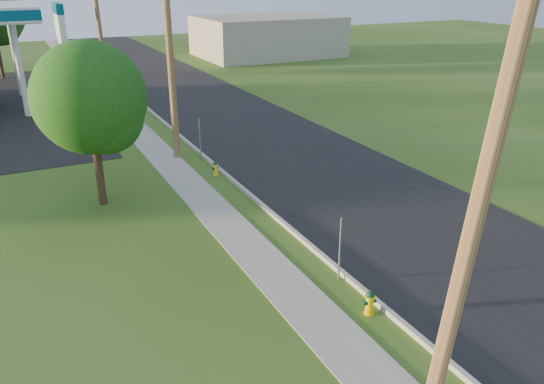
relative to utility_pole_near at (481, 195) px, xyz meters
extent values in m
plane|color=#2D5112|center=(0.60, 1.00, -4.80)|extent=(140.00, 140.00, 0.00)
cube|color=black|center=(5.10, 11.00, -4.79)|extent=(8.00, 120.00, 0.02)
cube|color=#A29F95|center=(1.10, 11.00, -4.73)|extent=(0.15, 120.00, 0.15)
cube|color=gray|center=(-0.65, 11.00, -4.79)|extent=(1.50, 120.00, 0.03)
cylinder|color=brown|center=(0.00, 0.00, -0.05)|extent=(1.31, 0.32, 9.48)
cylinder|color=brown|center=(0.00, 18.00, 0.10)|extent=(0.32, 0.32, 9.80)
cylinder|color=brown|center=(0.00, 36.00, -0.05)|extent=(0.49, 0.32, 9.50)
cube|color=gray|center=(0.85, 5.20, -3.80)|extent=(0.05, 0.04, 2.00)
cube|color=gray|center=(0.85, 17.00, -3.80)|extent=(0.05, 0.04, 2.00)
cube|color=gray|center=(0.85, 29.20, -3.80)|extent=(0.05, 0.04, 2.00)
cylinder|color=silver|center=(-5.90, 29.70, -2.05)|extent=(0.36, 0.36, 5.50)
cylinder|color=silver|center=(-5.90, 36.30, -2.05)|extent=(0.36, 0.36, 5.50)
cylinder|color=gray|center=(-3.90, 23.50, -2.30)|extent=(0.24, 0.24, 5.00)
cube|color=silver|center=(-3.90, 23.50, 1.00)|extent=(0.30, 2.00, 2.00)
cube|color=#034A63|center=(-3.90, 23.50, 1.80)|extent=(0.34, 2.04, 0.50)
cube|color=gray|center=(18.60, 46.00, -2.80)|extent=(14.00, 10.00, 4.00)
cylinder|color=#372313|center=(-4.22, 13.89, -3.22)|extent=(0.30, 0.30, 3.16)
sphere|color=#1A4714|center=(-4.22, 13.89, -0.69)|extent=(4.05, 4.05, 4.05)
sphere|color=#1A4714|center=(-3.82, 13.59, -1.32)|extent=(2.78, 2.78, 2.78)
cylinder|color=#E9C400|center=(0.67, 3.48, -4.77)|extent=(0.26, 0.26, 0.06)
cylinder|color=#E9C400|center=(0.67, 3.48, -4.52)|extent=(0.21, 0.21, 0.57)
cylinder|color=#E9C400|center=(0.67, 3.48, -4.27)|extent=(0.26, 0.26, 0.04)
sphere|color=#09331B|center=(0.67, 3.48, -4.24)|extent=(0.22, 0.22, 0.22)
cylinder|color=#09331B|center=(0.67, 3.48, -4.12)|extent=(0.05, 0.05, 0.06)
cylinder|color=#09331B|center=(0.64, 3.35, -4.44)|extent=(0.12, 0.13, 0.10)
cylinder|color=#09331B|center=(0.54, 3.50, -4.44)|extent=(0.11, 0.10, 0.09)
cylinder|color=#09331B|center=(0.80, 3.46, -4.44)|extent=(0.11, 0.10, 0.09)
cylinder|color=yellow|center=(0.75, 14.81, -4.78)|extent=(0.25, 0.25, 0.05)
cylinder|color=yellow|center=(0.75, 14.81, -4.54)|extent=(0.19, 0.19, 0.53)
cylinder|color=yellow|center=(0.75, 14.81, -4.31)|extent=(0.25, 0.25, 0.04)
sphere|color=#093E14|center=(0.75, 14.81, -4.27)|extent=(0.20, 0.20, 0.20)
cylinder|color=#093E14|center=(0.75, 14.81, -4.17)|extent=(0.04, 0.04, 0.05)
cylinder|color=#093E14|center=(0.79, 14.69, -4.47)|extent=(0.13, 0.13, 0.10)
cylinder|color=#093E14|center=(0.64, 14.77, -4.47)|extent=(0.11, 0.10, 0.08)
cylinder|color=#093E14|center=(0.87, 14.85, -4.47)|extent=(0.11, 0.10, 0.08)
cylinder|color=#F0B50B|center=(0.66, 29.24, -4.77)|extent=(0.31, 0.31, 0.07)
cylinder|color=#F0B50B|center=(0.66, 29.24, -4.47)|extent=(0.24, 0.24, 0.66)
cylinder|color=#F0B50B|center=(0.66, 29.24, -4.19)|extent=(0.31, 0.31, 0.04)
sphere|color=#0B3311|center=(0.66, 29.24, -4.14)|extent=(0.25, 0.25, 0.25)
cylinder|color=#0B3311|center=(0.66, 29.24, -4.01)|extent=(0.05, 0.05, 0.07)
cylinder|color=#0B3311|center=(0.71, 29.09, -4.39)|extent=(0.15, 0.16, 0.12)
cylinder|color=#0B3311|center=(0.51, 29.19, -4.39)|extent=(0.13, 0.13, 0.10)
cylinder|color=#0B3311|center=(0.81, 29.29, -4.39)|extent=(0.13, 0.13, 0.10)
camera|label=1|loc=(-6.77, -5.72, 3.46)|focal=35.00mm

